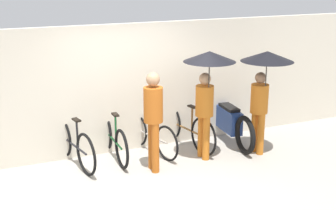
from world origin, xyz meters
The scene contains 10 objects.
ground_plane centered at (0.00, 0.00, 0.00)m, with size 30.00×30.00×0.00m, color #9E998E.
back_wall centered at (0.00, 1.70, 1.19)m, with size 11.24×0.12×2.37m.
parked_bicycle_0 centered at (-1.08, 1.35, 0.38)m, with size 0.49×1.71×1.10m.
parked_bicycle_1 centered at (-0.36, 1.37, 0.37)m, with size 0.44×1.67×1.02m.
parked_bicycle_2 centered at (0.36, 1.34, 0.36)m, with size 0.53×1.57×1.09m.
parked_bicycle_3 centered at (1.08, 1.36, 0.38)m, with size 0.49×1.80×1.01m.
pedestrian_leading centered at (0.10, 0.58, 1.00)m, with size 0.32×0.32×1.70m.
pedestrian_center centered at (1.13, 0.64, 1.51)m, with size 0.90×0.90×1.98m.
pedestrian_trailing centered at (2.17, 0.45, 1.49)m, with size 0.93×0.93×1.93m.
motorcycle centered at (1.98, 1.29, 0.41)m, with size 0.58×2.13×0.93m.
Camera 1 is at (-2.63, -6.25, 3.32)m, focal length 50.00 mm.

